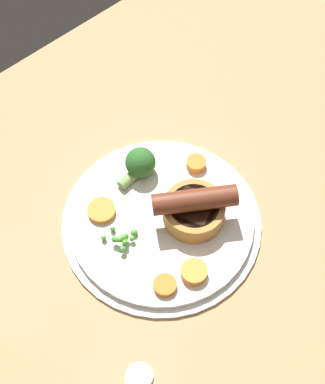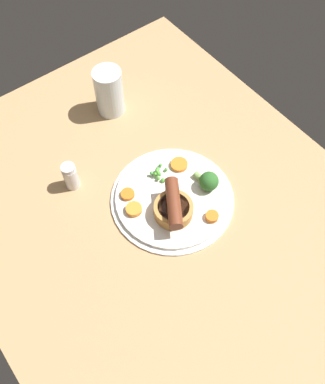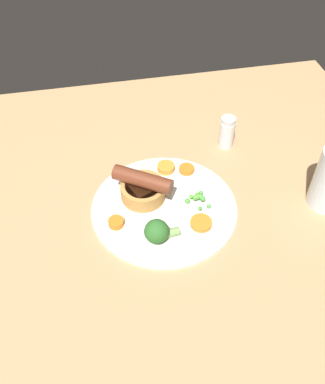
{
  "view_description": "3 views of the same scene",
  "coord_description": "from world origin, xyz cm",
  "px_view_note": "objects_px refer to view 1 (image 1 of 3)",
  "views": [
    {
      "loc": [
        -31.22,
        -26.82,
        78.95
      ],
      "look_at": [
        -3.0,
        5.44,
        6.99
      ],
      "focal_mm": 60.0,
      "sensor_mm": 36.0,
      "label": 1
    },
    {
      "loc": [
        31.0,
        -26.75,
        82.67
      ],
      "look_at": [
        -6.28,
        1.99,
        5.69
      ],
      "focal_mm": 40.0,
      "sensor_mm": 36.0,
      "label": 2
    },
    {
      "loc": [
        5.58,
        53.84,
        62.37
      ],
      "look_at": [
        -4.79,
        2.18,
        6.03
      ],
      "focal_mm": 40.0,
      "sensor_mm": 36.0,
      "label": 3
    }
  ],
  "objects_px": {
    "carrot_slice_4": "(194,272)",
    "salt_shaker": "(140,384)",
    "dinner_plate": "(162,222)",
    "carrot_slice_2": "(196,164)",
    "pea_pile": "(122,238)",
    "sausage_pudding": "(194,208)",
    "carrot_slice_0": "(165,285)",
    "carrot_slice_1": "(101,210)",
    "broccoli_floret_far": "(139,164)"
  },
  "relations": [
    {
      "from": "carrot_slice_4",
      "to": "salt_shaker",
      "type": "xyz_separation_m",
      "value": [
        -0.14,
        -0.06,
        0.01
      ]
    },
    {
      "from": "dinner_plate",
      "to": "carrot_slice_4",
      "type": "xyz_separation_m",
      "value": [
        -0.02,
        -0.09,
        0.01
      ]
    },
    {
      "from": "salt_shaker",
      "to": "carrot_slice_2",
      "type": "bearing_deg",
      "value": 35.59
    },
    {
      "from": "pea_pile",
      "to": "carrot_slice_2",
      "type": "relative_size",
      "value": 1.61
    },
    {
      "from": "sausage_pudding",
      "to": "carrot_slice_4",
      "type": "height_order",
      "value": "sausage_pudding"
    },
    {
      "from": "carrot_slice_2",
      "to": "sausage_pudding",
      "type": "bearing_deg",
      "value": -135.21
    },
    {
      "from": "sausage_pudding",
      "to": "carrot_slice_0",
      "type": "relative_size",
      "value": 3.6
    },
    {
      "from": "carrot_slice_0",
      "to": "carrot_slice_1",
      "type": "bearing_deg",
      "value": 87.14
    },
    {
      "from": "pea_pile",
      "to": "carrot_slice_2",
      "type": "bearing_deg",
      "value": 8.75
    },
    {
      "from": "carrot_slice_0",
      "to": "dinner_plate",
      "type": "bearing_deg",
      "value": 51.41
    },
    {
      "from": "carrot_slice_0",
      "to": "carrot_slice_2",
      "type": "relative_size",
      "value": 1.09
    },
    {
      "from": "pea_pile",
      "to": "broccoli_floret_far",
      "type": "xyz_separation_m",
      "value": [
        0.09,
        0.07,
        0.01
      ]
    },
    {
      "from": "broccoli_floret_far",
      "to": "salt_shaker",
      "type": "relative_size",
      "value": 0.88
    },
    {
      "from": "dinner_plate",
      "to": "salt_shaker",
      "type": "bearing_deg",
      "value": -137.34
    },
    {
      "from": "sausage_pudding",
      "to": "carrot_slice_1",
      "type": "relative_size",
      "value": 2.81
    },
    {
      "from": "carrot_slice_0",
      "to": "carrot_slice_4",
      "type": "relative_size",
      "value": 0.87
    },
    {
      "from": "dinner_plate",
      "to": "pea_pile",
      "type": "height_order",
      "value": "pea_pile"
    },
    {
      "from": "carrot_slice_0",
      "to": "carrot_slice_2",
      "type": "height_order",
      "value": "carrot_slice_2"
    },
    {
      "from": "carrot_slice_4",
      "to": "pea_pile",
      "type": "bearing_deg",
      "value": 112.49
    },
    {
      "from": "sausage_pudding",
      "to": "salt_shaker",
      "type": "bearing_deg",
      "value": -114.48
    },
    {
      "from": "sausage_pudding",
      "to": "pea_pile",
      "type": "relative_size",
      "value": 2.45
    },
    {
      "from": "pea_pile",
      "to": "broccoli_floret_far",
      "type": "bearing_deg",
      "value": 37.92
    },
    {
      "from": "broccoli_floret_far",
      "to": "carrot_slice_2",
      "type": "xyz_separation_m",
      "value": [
        0.06,
        -0.04,
        -0.01
      ]
    },
    {
      "from": "sausage_pudding",
      "to": "carrot_slice_1",
      "type": "distance_m",
      "value": 0.12
    },
    {
      "from": "dinner_plate",
      "to": "carrot_slice_2",
      "type": "xyz_separation_m",
      "value": [
        0.09,
        0.03,
        0.01
      ]
    },
    {
      "from": "broccoli_floret_far",
      "to": "carrot_slice_4",
      "type": "bearing_deg",
      "value": -112.9
    },
    {
      "from": "sausage_pudding",
      "to": "carrot_slice_4",
      "type": "relative_size",
      "value": 3.14
    },
    {
      "from": "carrot_slice_4",
      "to": "salt_shaker",
      "type": "height_order",
      "value": "salt_shaker"
    },
    {
      "from": "pea_pile",
      "to": "broccoli_floret_far",
      "type": "distance_m",
      "value": 0.11
    },
    {
      "from": "carrot_slice_0",
      "to": "salt_shaker",
      "type": "bearing_deg",
      "value": -143.86
    },
    {
      "from": "carrot_slice_2",
      "to": "broccoli_floret_far",
      "type": "bearing_deg",
      "value": 145.76
    },
    {
      "from": "carrot_slice_4",
      "to": "carrot_slice_0",
      "type": "bearing_deg",
      "value": 163.91
    },
    {
      "from": "dinner_plate",
      "to": "carrot_slice_1",
      "type": "bearing_deg",
      "value": 131.06
    },
    {
      "from": "dinner_plate",
      "to": "carrot_slice_0",
      "type": "bearing_deg",
      "value": -128.59
    },
    {
      "from": "sausage_pudding",
      "to": "dinner_plate",
      "type": "bearing_deg",
      "value": 177.1
    },
    {
      "from": "broccoli_floret_far",
      "to": "salt_shaker",
      "type": "distance_m",
      "value": 0.29
    },
    {
      "from": "dinner_plate",
      "to": "carrot_slice_4",
      "type": "bearing_deg",
      "value": -103.65
    },
    {
      "from": "sausage_pudding",
      "to": "carrot_slice_4",
      "type": "xyz_separation_m",
      "value": [
        -0.06,
        -0.06,
        -0.02
      ]
    },
    {
      "from": "carrot_slice_4",
      "to": "broccoli_floret_far",
      "type": "bearing_deg",
      "value": 73.67
    },
    {
      "from": "dinner_plate",
      "to": "broccoli_floret_far",
      "type": "xyz_separation_m",
      "value": [
        0.03,
        0.08,
        0.03
      ]
    },
    {
      "from": "dinner_plate",
      "to": "carrot_slice_0",
      "type": "distance_m",
      "value": 0.1
    },
    {
      "from": "broccoli_floret_far",
      "to": "carrot_slice_0",
      "type": "height_order",
      "value": "broccoli_floret_far"
    },
    {
      "from": "carrot_slice_1",
      "to": "pea_pile",
      "type": "bearing_deg",
      "value": -97.76
    },
    {
      "from": "sausage_pudding",
      "to": "carrot_slice_0",
      "type": "distance_m",
      "value": 0.11
    },
    {
      "from": "pea_pile",
      "to": "salt_shaker",
      "type": "distance_m",
      "value": 0.19
    },
    {
      "from": "carrot_slice_2",
      "to": "salt_shaker",
      "type": "distance_m",
      "value": 0.31
    },
    {
      "from": "sausage_pudding",
      "to": "carrot_slice_0",
      "type": "bearing_deg",
      "value": -118.95
    },
    {
      "from": "broccoli_floret_far",
      "to": "carrot_slice_4",
      "type": "distance_m",
      "value": 0.17
    },
    {
      "from": "carrot_slice_4",
      "to": "sausage_pudding",
      "type": "bearing_deg",
      "value": 47.91
    },
    {
      "from": "dinner_plate",
      "to": "sausage_pudding",
      "type": "height_order",
      "value": "sausage_pudding"
    }
  ]
}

